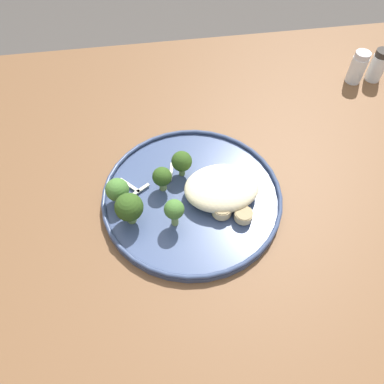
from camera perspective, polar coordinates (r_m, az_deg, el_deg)
name	(u,v)px	position (r m, az deg, el deg)	size (l,w,h in m)	color
ground	(185,344)	(1.28, -1.02, -22.26)	(6.00, 6.00, 0.00)	#47423D
wooden_dining_table	(180,247)	(0.65, -1.87, -8.40)	(1.40, 1.00, 0.74)	brown
dinner_plate	(192,196)	(0.60, 0.00, -0.64)	(0.29, 0.29, 0.02)	#38476B
noodle_bed	(222,188)	(0.59, 4.56, 0.63)	(0.12, 0.09, 0.04)	beige
seared_scallop_tilted_round	(203,189)	(0.59, 1.68, 0.39)	(0.03, 0.03, 0.01)	#E5C689
seared_scallop_right_edge	(225,177)	(0.61, 5.13, 2.28)	(0.03, 0.03, 0.01)	beige
seared_scallop_tiny_bay	(236,190)	(0.60, 6.81, 0.24)	(0.02, 0.02, 0.01)	#E5C689
seared_scallop_half_hidden	(244,215)	(0.57, 7.92, -3.54)	(0.03, 0.03, 0.01)	#E5C689
seared_scallop_left_edge	(245,181)	(0.61, 8.13, 1.71)	(0.03, 0.03, 0.02)	#E5C689
seared_scallop_large_seared	(223,212)	(0.57, 4.70, -3.13)	(0.03, 0.03, 0.02)	#E5C689
broccoli_floret_near_rim	(162,177)	(0.59, -4.61, 2.27)	(0.03, 0.03, 0.05)	#89A356
broccoli_floret_right_tilted	(182,162)	(0.60, -1.59, 4.66)	(0.03, 0.03, 0.05)	#7A994C
broccoli_floret_front_edge	(117,190)	(0.58, -11.39, 0.29)	(0.04, 0.04, 0.05)	#89A356
broccoli_floret_beside_noodles	(174,210)	(0.54, -2.75, -2.82)	(0.03, 0.03, 0.05)	#89A356
broccoli_floret_center_pile	(129,208)	(0.55, -9.62, -2.38)	(0.04, 0.04, 0.06)	#7A994C
onion_sliver_pale_crescent	(173,171)	(0.63, -2.91, 3.19)	(0.04, 0.01, 0.00)	silver
onion_sliver_short_strip	(137,192)	(0.61, -8.42, -0.02)	(0.05, 0.01, 0.00)	silver
onion_sliver_long_sliver	(130,186)	(0.62, -9.53, 0.99)	(0.04, 0.01, 0.00)	silver
salt_shaker	(358,67)	(0.87, 24.06, 17.06)	(0.03, 0.03, 0.07)	white
pepper_shaker	(378,65)	(0.90, 26.61, 16.97)	(0.03, 0.03, 0.07)	white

